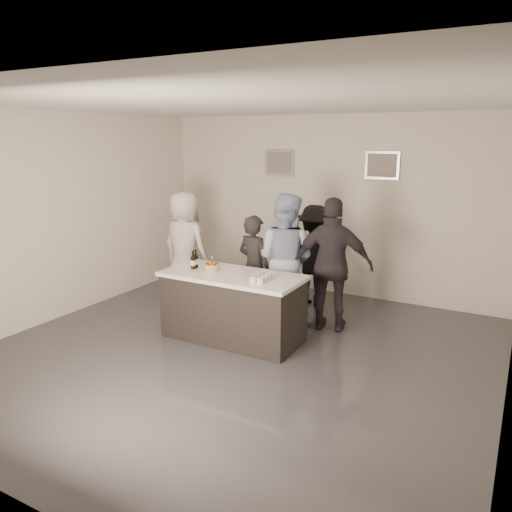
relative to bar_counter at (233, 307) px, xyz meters
The scene contains 18 objects.
floor 0.66m from the bar_counter, 53.47° to the right, with size 6.00×6.00×0.00m, color #3D3D42.
ceiling 2.60m from the bar_counter, 53.47° to the right, with size 6.00×6.00×0.00m, color white.
wall_back 2.83m from the bar_counter, 83.65° to the left, with size 6.00×0.04×3.00m, color silver.
wall_front 3.56m from the bar_counter, 85.11° to the right, with size 6.00×0.04×3.00m, color silver.
wall_left 2.93m from the bar_counter, behind, with size 0.04×6.00×3.00m, color silver.
picture_left 3.17m from the bar_counter, 103.30° to the left, with size 0.54×0.04×0.44m, color #B2B2B7.
picture_right 3.34m from the bar_counter, 65.22° to the left, with size 0.54×0.04×0.44m, color #B2B2B7.
bar_counter is the anchor object (origin of this frame).
cake 0.58m from the bar_counter, behind, with size 0.19×0.19×0.08m, color yellow.
beer_bottle_a 0.84m from the bar_counter, behind, with size 0.07×0.07×0.26m, color black.
beer_bottle_b 0.83m from the bar_counter, behind, with size 0.07×0.07×0.26m, color black.
tumbler_cluster 0.69m from the bar_counter, ahead, with size 0.19×0.40×0.08m, color orange.
candles 0.66m from the bar_counter, 131.32° to the right, with size 0.24×0.08×0.01m, color pink.
person_main_black 0.93m from the bar_counter, 100.18° to the left, with size 0.56×0.37×1.55m, color black.
person_main_blue 1.11m from the bar_counter, 72.64° to the left, with size 0.91×0.71×1.88m, color #A8B8DC.
person_guest_left 2.00m from the bar_counter, 145.26° to the left, with size 0.87×0.57×1.78m, color white.
person_guest_right 1.48m from the bar_counter, 42.98° to the left, with size 1.09×0.45×1.86m, color #2C282F.
person_guest_back 1.91m from the bar_counter, 78.26° to the left, with size 1.04×0.60×1.61m, color black.
Camera 1 is at (3.00, -4.93, 2.64)m, focal length 35.00 mm.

